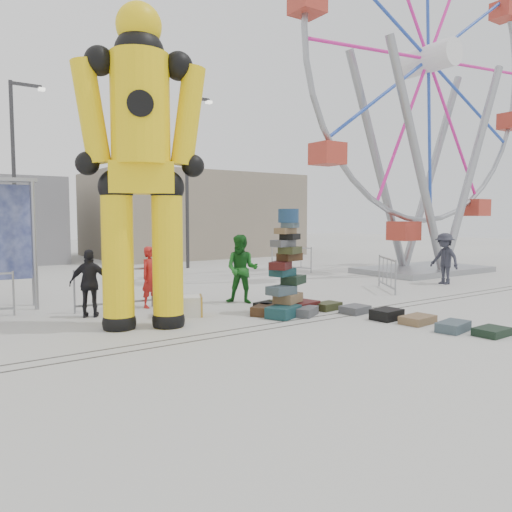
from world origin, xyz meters
TOP-DOWN VIEW (x-y plane):
  - ground at (0.00, 0.00)m, footprint 90.00×90.00m
  - track_line_near at (0.00, 0.60)m, footprint 40.00×0.04m
  - track_line_far at (0.00, 1.00)m, footprint 40.00×0.04m
  - building_right at (7.00, 20.00)m, footprint 12.00×8.00m
  - lamp_post_right at (3.09, 13.00)m, footprint 1.41×0.25m
  - lamp_post_left at (-3.91, 15.00)m, footprint 1.41×0.25m
  - suitcase_tower at (-0.07, 1.77)m, footprint 1.98×1.72m
  - crash_test_dummy at (-3.63, 2.28)m, footprint 2.77×1.52m
  - ferris_wheel at (10.53, 5.51)m, footprint 13.77×3.48m
  - steamer_trunk at (-2.38, 3.00)m, footprint 1.19×0.99m
  - row_case_0 at (1.12, 1.52)m, footprint 0.75×0.55m
  - row_case_1 at (1.36, 0.78)m, footprint 0.73×0.62m
  - row_case_2 at (1.39, -0.21)m, footprint 0.73×0.59m
  - row_case_3 at (1.63, -0.90)m, footprint 0.85×0.60m
  - row_case_4 at (1.61, -1.82)m, footprint 0.87×0.62m
  - row_case_5 at (1.91, -2.50)m, footprint 0.73×0.55m
  - barricade_dummy_c at (-3.43, 4.70)m, footprint 2.00×0.30m
  - barricade_wheel_front at (5.05, 2.88)m, footprint 1.23×1.70m
  - barricade_wheel_back at (6.12, 9.15)m, footprint 0.79×1.91m
  - pedestrian_red at (-2.52, 4.50)m, footprint 0.69×0.57m
  - pedestrian_green at (-0.17, 3.63)m, footprint 1.18×1.18m
  - pedestrian_black at (-4.23, 4.12)m, footprint 1.04×0.77m
  - pedestrian_grey at (7.96, 2.72)m, footprint 0.83×1.27m

SIDE VIEW (x-z plane):
  - ground at x=0.00m, z-range 0.00..0.00m
  - track_line_near at x=0.00m, z-range 0.00..0.01m
  - track_line_far at x=0.00m, z-range 0.00..0.01m
  - row_case_5 at x=1.91m, z-range 0.00..0.16m
  - row_case_3 at x=1.63m, z-range 0.00..0.18m
  - row_case_0 at x=1.12m, z-range 0.00..0.19m
  - row_case_1 at x=1.36m, z-range 0.00..0.19m
  - row_case_4 at x=1.61m, z-range 0.00..0.21m
  - row_case_2 at x=1.39m, z-range 0.00..0.25m
  - steamer_trunk at x=-2.38m, z-range 0.00..0.48m
  - barricade_dummy_c at x=-3.43m, z-range 0.00..1.10m
  - barricade_wheel_front at x=5.05m, z-range 0.00..1.10m
  - barricade_wheel_back at x=6.12m, z-range 0.00..1.10m
  - suitcase_tower at x=-0.07m, z-range -0.58..2.04m
  - pedestrian_red at x=-2.52m, z-range 0.00..1.64m
  - pedestrian_black at x=-4.23m, z-range 0.00..1.64m
  - pedestrian_grey at x=7.96m, z-range 0.00..1.84m
  - pedestrian_green at x=-0.17m, z-range 0.00..1.92m
  - building_right at x=7.00m, z-range 0.00..5.00m
  - crash_test_dummy at x=-3.63m, z-range 0.19..7.30m
  - lamp_post_right at x=3.09m, z-range 0.48..8.48m
  - lamp_post_left at x=-3.91m, z-range 0.48..8.48m
  - ferris_wheel at x=10.53m, z-range -0.12..15.86m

